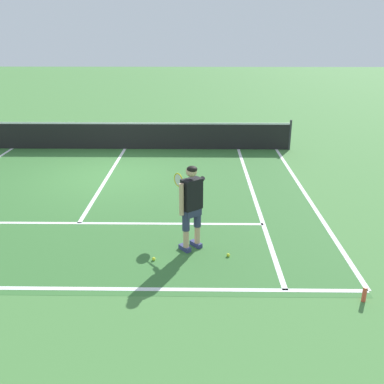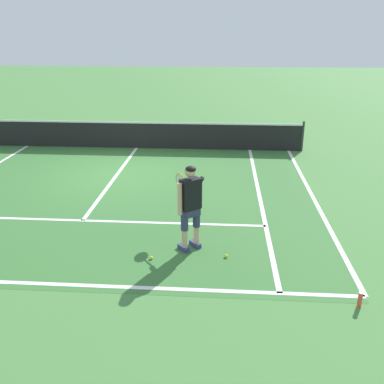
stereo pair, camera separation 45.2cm
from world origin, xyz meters
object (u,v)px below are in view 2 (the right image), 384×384
(tennis_ball_near_feet, at_px, (226,256))
(water_bottle, at_px, (360,300))
(tennis_player, at_px, (190,202))
(tennis_ball_by_baseline, at_px, (151,258))

(tennis_ball_near_feet, relative_size, water_bottle, 0.26)
(tennis_ball_near_feet, xyz_separation_m, water_bottle, (2.06, -1.41, 0.10))
(tennis_player, bearing_deg, water_bottle, -31.97)
(tennis_ball_near_feet, distance_m, tennis_ball_by_baseline, 1.42)
(tennis_ball_by_baseline, distance_m, water_bottle, 3.69)
(tennis_player, bearing_deg, tennis_ball_near_feet, -24.66)
(tennis_player, distance_m, water_bottle, 3.38)
(tennis_player, bearing_deg, tennis_ball_by_baseline, -144.57)
(tennis_player, relative_size, tennis_ball_near_feet, 25.95)
(tennis_player, distance_m, tennis_ball_by_baseline, 1.28)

